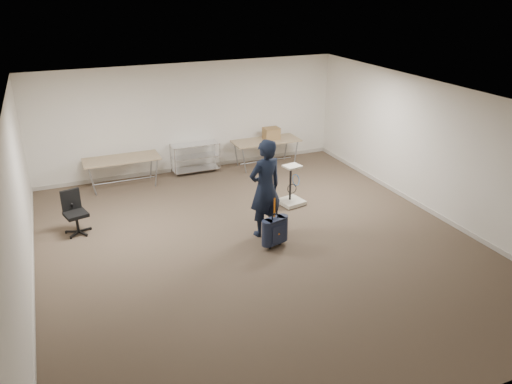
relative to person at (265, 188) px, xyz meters
name	(u,v)px	position (x,y,z in m)	size (l,w,h in m)	color
ground	(258,244)	(-0.29, -0.35, -0.98)	(9.00, 9.00, 0.00)	#4F3F2F
room_shell	(233,213)	(-0.29, 1.03, -0.93)	(8.00, 9.00, 9.00)	white
folding_table_left	(122,160)	(-2.19, 3.60, -0.30)	(1.80, 0.75, 0.73)	#977A5C
folding_table_right	(266,142)	(1.61, 3.60, -0.30)	(1.80, 0.75, 0.73)	#977A5C
wire_shelf	(195,157)	(-0.29, 3.85, -0.54)	(1.22, 0.47, 0.80)	silver
person	(265,188)	(0.00, 0.00, 0.00)	(0.72, 0.47, 1.96)	black
suitcase	(275,231)	(-0.05, -0.57, -0.64)	(0.41, 0.30, 1.01)	#162033
office_chair	(76,220)	(-3.45, 1.49, -0.71)	(0.53, 0.53, 0.88)	black
equipment_cart	(291,194)	(1.12, 1.06, -0.74)	(0.59, 0.59, 0.93)	beige
cardboard_box	(271,133)	(1.78, 3.64, -0.09)	(0.42, 0.31, 0.31)	#946345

